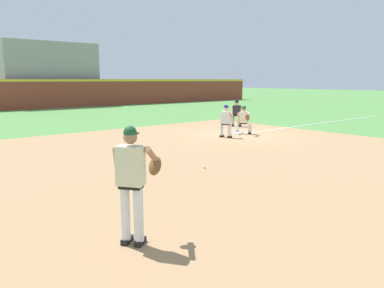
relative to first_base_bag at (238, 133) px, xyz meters
The scene contains 11 objects.
ground_plane 0.04m from the first_base_bag, ahead, with size 160.00×160.00×0.00m, color #518942.
infield_dirt_patch 6.15m from the first_base_bag, 144.39° to the right, with size 18.00×18.00×0.01m, color #A87F56.
foul_line_stripe 7.00m from the first_base_bag, ahead, with size 14.00×0.10×0.00m, color white.
first_base_bag is the anchor object (origin of this frame).
baseball 7.06m from the first_base_bag, 144.67° to the right, with size 0.07×0.07×0.07m, color white.
pitcher 12.30m from the first_base_bag, 144.31° to the right, with size 0.85×0.57×1.86m.
first_baseman 0.76m from the first_base_bag, 11.89° to the right, with size 0.80×1.05×1.34m.
baserunner 1.38m from the first_base_bag, 164.73° to the right, with size 0.55×0.66×1.46m.
umpire 3.16m from the first_base_bag, 44.63° to the left, with size 0.65×0.68×1.46m.
outfield_wall 22.04m from the first_base_bag, 90.00° to the left, with size 48.00×0.54×2.60m.
stadium_seating_block 25.92m from the first_base_bag, 90.00° to the left, with size 8.68×5.90×6.00m.
Camera 1 is at (-12.80, -11.95, 2.53)m, focal length 35.00 mm.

